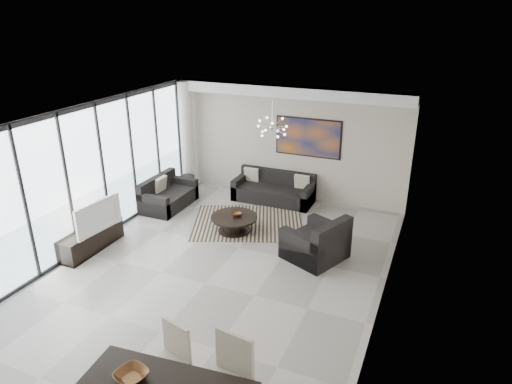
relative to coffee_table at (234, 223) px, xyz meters
The scene contains 17 objects.
room_shell 2.58m from the coffee_table, 67.19° to the right, with size 6.00×9.00×2.90m.
window_wall 3.45m from the coffee_table, 139.51° to the right, with size 0.37×8.95×2.90m.
soffit 3.41m from the coffee_table, 79.41° to the left, with size 5.98×0.40×0.26m, color white.
painting 2.93m from the coffee_table, 69.03° to the left, with size 1.68×0.04×0.98m, color #B75F19.
chandelier 2.30m from the coffee_table, 30.21° to the left, with size 0.66×0.66×0.71m.
rug 0.56m from the coffee_table, 77.78° to the left, with size 2.50×1.92×0.01m, color black.
coffee_table is the anchor object (origin of this frame).
bowl_coffee 0.21m from the coffee_table, 51.95° to the left, with size 0.24×0.24×0.08m, color brown.
sofa_main 1.99m from the coffee_table, 84.65° to the left, with size 2.03×0.83×0.74m.
loveseat 2.21m from the coffee_table, 164.30° to the left, with size 0.84×1.50×0.75m.
armchair 2.05m from the coffee_table, 11.85° to the right, with size 1.34×1.37×0.89m.
side_table 2.52m from the coffee_table, 144.75° to the left, with size 0.39×0.39×0.54m.
tv_console 3.01m from the coffee_table, 141.25° to the right, with size 0.42×1.51×0.47m, color black.
television 2.93m from the coffee_table, 139.53° to the right, with size 1.12×0.15×0.65m, color gray.
dining_chair_nw 4.59m from the coffee_table, 74.42° to the right, with size 0.55×0.55×0.99m.
dining_chair_ne 4.93m from the coffee_table, 65.06° to the right, with size 0.57×0.57×1.11m.
bowl_dining 5.31m from the coffee_table, 76.94° to the right, with size 0.35×0.35×0.09m, color brown.
Camera 1 is at (3.58, -6.11, 4.65)m, focal length 32.00 mm.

